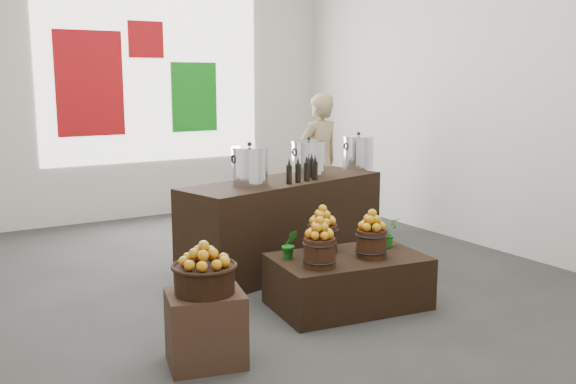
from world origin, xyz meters
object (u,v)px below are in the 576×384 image
wicker_basket (205,279)px  stock_pot_right (358,153)px  display_table (348,281)px  stock_pot_center (309,160)px  crate (206,328)px  stock_pot_left (250,167)px  shopper (319,162)px  counter (284,224)px

wicker_basket → stock_pot_right: bearing=35.1°
display_table → stock_pot_center: stock_pot_center is taller
crate → stock_pot_right: 3.55m
display_table → stock_pot_right: 2.21m
stock_pot_left → shopper: (1.76, 1.41, -0.23)m
wicker_basket → counter: counter is taller
counter → wicker_basket: bearing=-147.8°
wicker_basket → stock_pot_center: stock_pot_center is taller
stock_pot_right → display_table: bearing=-129.4°
wicker_basket → shopper: 4.22m
wicker_basket → display_table: wicker_basket is taller
display_table → stock_pot_left: size_ratio=3.67×
stock_pot_left → stock_pot_center: bearing=13.6°
wicker_basket → stock_pot_left: bearing=53.0°
crate → counter: (1.65, 1.70, 0.21)m
display_table → shopper: 3.02m
shopper → stock_pot_right: bearing=73.5°
display_table → stock_pot_right: (1.28, 1.56, 0.89)m
wicker_basket → stock_pot_left: (1.19, 1.59, 0.50)m
crate → shopper: 4.26m
crate → display_table: (1.54, 0.42, -0.03)m
crate → display_table: bearing=15.3°
stock_pot_left → shopper: 2.27m
stock_pot_right → shopper: 1.05m
crate → stock_pot_right: size_ratio=1.46×
stock_pot_center → stock_pot_left: bearing=-166.4°
display_table → counter: size_ratio=0.57×
wicker_basket → shopper: size_ratio=0.23×
counter → stock_pot_right: bearing=0.0°
crate → wicker_basket: wicker_basket is taller
counter → stock_pot_right: 1.36m
stock_pot_right → crate: bearing=-144.9°
crate → counter: bearing=45.8°
stock_pot_center → stock_pot_right: 0.84m
wicker_basket → display_table: 1.64m
crate → stock_pot_right: stock_pot_right is taller
stock_pot_left → stock_pot_center: 0.84m
stock_pot_right → shopper: bearing=82.3°
wicker_basket → counter: bearing=45.8°
display_table → stock_pot_left: (-0.34, 1.17, 0.89)m
counter → stock_pot_center: (0.36, 0.09, 0.65)m
stock_pot_left → crate: bearing=-127.0°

